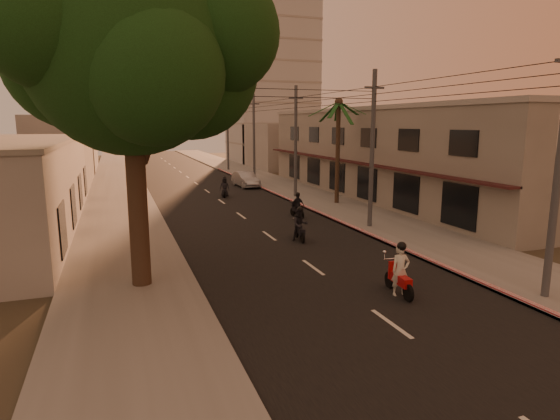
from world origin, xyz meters
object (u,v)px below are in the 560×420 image
at_px(scooter_mid_a, 300,225).
at_px(parked_car, 246,179).
at_px(scooter_mid_b, 298,206).
at_px(scooter_red, 400,272).
at_px(scooter_far_a, 225,188).
at_px(palm_tree, 339,108).
at_px(broadleaf_tree, 141,53).

distance_m(scooter_mid_a, parked_car, 21.37).
bearing_deg(scooter_mid_a, scooter_mid_b, 77.31).
distance_m(scooter_red, scooter_far_a, 24.21).
xyz_separation_m(palm_tree, scooter_mid_a, (-6.79, -9.47, -6.32)).
bearing_deg(scooter_mid_b, broadleaf_tree, -142.45).
distance_m(palm_tree, scooter_red, 20.08).
distance_m(scooter_mid_b, parked_car, 15.48).
relative_size(broadleaf_tree, scooter_red, 6.03).
distance_m(broadleaf_tree, parked_car, 28.77).
distance_m(palm_tree, scooter_mid_b, 8.76).
bearing_deg(palm_tree, scooter_far_a, 139.30).
distance_m(scooter_far_a, parked_car, 6.40).
xyz_separation_m(broadleaf_tree, scooter_mid_b, (9.94, 10.11, -7.72)).
xyz_separation_m(scooter_red, scooter_far_a, (-0.85, 24.20, -0.07)).
bearing_deg(scooter_mid_b, parked_car, 79.35).
height_order(broadleaf_tree, parked_car, broadleaf_tree).
xyz_separation_m(scooter_mid_a, parked_car, (2.86, 21.18, -0.09)).
bearing_deg(scooter_far_a, palm_tree, -25.57).
relative_size(palm_tree, scooter_mid_b, 4.83).
relative_size(scooter_red, scooter_mid_a, 1.09).
bearing_deg(scooter_red, parked_car, 90.94).
bearing_deg(broadleaf_tree, scooter_mid_a, 29.30).
xyz_separation_m(scooter_red, scooter_mid_b, (1.71, 14.22, -0.11)).
xyz_separation_m(scooter_red, parked_car, (2.45, 29.68, -0.13)).
relative_size(broadleaf_tree, scooter_mid_b, 7.13).
bearing_deg(scooter_mid_a, broadleaf_tree, -143.02).
distance_m(scooter_red, parked_car, 29.78).
bearing_deg(scooter_mid_b, scooter_mid_a, -118.29).
height_order(scooter_red, scooter_mid_a, scooter_red).
height_order(palm_tree, scooter_mid_a, palm_tree).
bearing_deg(scooter_red, scooter_mid_b, 88.79).
relative_size(broadleaf_tree, parked_car, 2.66).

